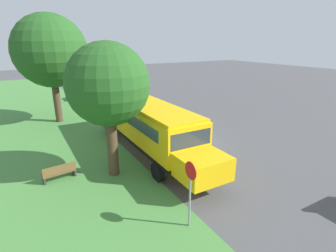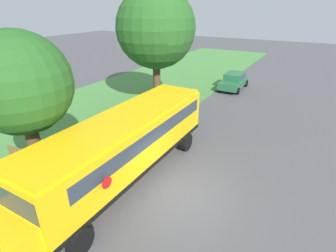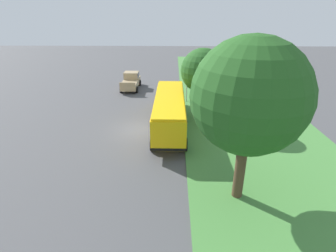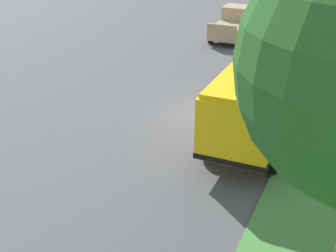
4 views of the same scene
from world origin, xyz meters
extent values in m
plane|color=#4C4C4F|center=(0.00, 0.00, 0.00)|extent=(120.00, 120.00, 0.00)
cube|color=#47843D|center=(-10.00, 0.00, 0.04)|extent=(12.00, 80.00, 0.08)
cube|color=yellow|center=(-2.77, 0.03, 1.90)|extent=(2.50, 10.50, 2.20)
cube|color=yellow|center=(-2.77, 0.03, 3.08)|extent=(2.35, 10.29, 0.16)
cube|color=black|center=(-2.77, 0.03, 0.92)|extent=(2.54, 10.54, 0.20)
cube|color=#2D3842|center=(-2.77, 0.33, 2.36)|extent=(2.53, 9.24, 0.64)
cube|color=#2D3842|center=(-2.77, -5.17, 2.36)|extent=(2.25, 0.12, 0.80)
cylinder|color=red|center=(-1.34, -2.85, 2.05)|extent=(0.03, 0.44, 0.44)
cylinder|color=black|center=(-1.52, -4.17, 0.50)|extent=(0.30, 1.00, 1.00)
cylinder|color=black|center=(-4.02, -4.17, 0.50)|extent=(0.30, 1.00, 1.00)
cylinder|color=black|center=(-1.52, 3.71, 0.50)|extent=(0.30, 1.00, 1.00)
cylinder|color=black|center=(-4.02, 3.71, 0.50)|extent=(0.30, 1.00, 1.00)
cube|color=#236038|center=(-2.80, 16.79, 0.64)|extent=(1.80, 4.40, 0.64)
cube|color=#236038|center=(-2.80, 16.94, 1.26)|extent=(1.60, 2.20, 0.60)
cube|color=#2D3842|center=(-2.80, 16.94, 1.28)|extent=(1.62, 2.02, 0.45)
cylinder|color=black|center=(-1.90, 15.29, 0.32)|extent=(0.22, 0.64, 0.64)
cylinder|color=black|center=(-3.70, 15.29, 0.32)|extent=(0.22, 0.64, 0.64)
cylinder|color=black|center=(-1.90, 18.29, 0.32)|extent=(0.22, 0.64, 0.64)
cylinder|color=black|center=(-3.70, 18.29, 0.32)|extent=(0.22, 0.64, 0.64)
cylinder|color=#4C3826|center=(-5.73, -2.46, 1.65)|extent=(0.55, 0.55, 3.30)
sphere|color=#23561E|center=(-5.73, -2.46, 4.81)|extent=(4.02, 4.02, 4.02)
cylinder|color=#4C3826|center=(-6.78, 9.03, 1.91)|extent=(0.58, 0.58, 3.81)
sphere|color=#23561E|center=(-6.78, 9.03, 6.00)|extent=(5.83, 5.83, 5.83)
sphere|color=#23561E|center=(-6.16, 8.67, 5.69)|extent=(4.33, 4.33, 4.33)
cube|color=brown|center=(-8.32, -1.62, 0.45)|extent=(1.65, 0.69, 0.08)
cube|color=brown|center=(-8.30, -1.84, 0.70)|extent=(1.60, 0.25, 0.44)
cube|color=#333333|center=(-7.59, -1.53, 0.23)|extent=(0.13, 0.46, 0.45)
cube|color=#333333|center=(-9.06, -1.71, 0.23)|extent=(0.13, 0.46, 0.45)
camera|label=1|loc=(-9.41, -14.64, 6.77)|focal=28.00mm
camera|label=2|loc=(4.05, -8.12, 7.52)|focal=28.00mm
camera|label=3|loc=(-3.09, 21.27, 9.81)|focal=28.00mm
camera|label=4|loc=(-6.43, 18.47, 8.80)|focal=50.00mm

